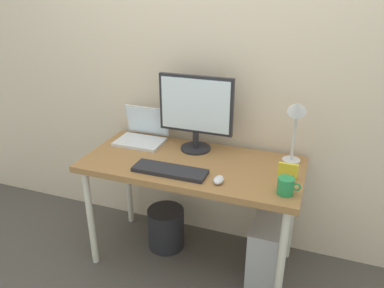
{
  "coord_description": "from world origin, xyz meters",
  "views": [
    {
      "loc": [
        0.7,
        -1.93,
        1.78
      ],
      "look_at": [
        0.0,
        0.0,
        0.88
      ],
      "focal_mm": 34.76,
      "sensor_mm": 36.0,
      "label": 1
    }
  ],
  "objects": [
    {
      "name": "keyboard",
      "position": [
        -0.07,
        -0.17,
        0.77
      ],
      "size": [
        0.44,
        0.14,
        0.02
      ],
      "primitive_type": "cube",
      "color": "#232328",
      "rests_on": "desk"
    },
    {
      "name": "photo_frame",
      "position": [
        0.58,
        -0.01,
        0.8
      ],
      "size": [
        0.11,
        0.02,
        0.09
      ],
      "primitive_type": "cube",
      "rotation": [
        0.07,
        0.0,
        0.0
      ],
      "color": "yellow",
      "rests_on": "desk"
    },
    {
      "name": "monitor",
      "position": [
        -0.04,
        0.18,
        1.03
      ],
      "size": [
        0.49,
        0.2,
        0.5
      ],
      "color": "#232328",
      "rests_on": "desk"
    },
    {
      "name": "wastebasket",
      "position": [
        -0.23,
        0.07,
        0.15
      ],
      "size": [
        0.26,
        0.26,
        0.3
      ],
      "primitive_type": "cylinder",
      "color": "#232328",
      "rests_on": "ground_plane"
    },
    {
      "name": "ground_plane",
      "position": [
        0.0,
        0.0,
        0.0
      ],
      "size": [
        6.0,
        6.0,
        0.0
      ],
      "primitive_type": "plane",
      "color": "#4C4742"
    },
    {
      "name": "desk_lamp",
      "position": [
        0.58,
        0.18,
        1.06
      ],
      "size": [
        0.11,
        0.16,
        0.43
      ],
      "color": "silver",
      "rests_on": "desk"
    },
    {
      "name": "back_wall",
      "position": [
        0.0,
        0.37,
        1.3
      ],
      "size": [
        4.4,
        0.04,
        2.6
      ],
      "primitive_type": "cube",
      "color": "beige",
      "rests_on": "ground_plane"
    },
    {
      "name": "laptop",
      "position": [
        -0.44,
        0.2,
        0.81
      ],
      "size": [
        0.32,
        0.26,
        0.23
      ],
      "color": "silver",
      "rests_on": "desk"
    },
    {
      "name": "coffee_mug",
      "position": [
        0.59,
        -0.18,
        0.8
      ],
      "size": [
        0.12,
        0.09,
        0.09
      ],
      "color": "#268C4C",
      "rests_on": "desk"
    },
    {
      "name": "mouse",
      "position": [
        0.23,
        -0.19,
        0.77
      ],
      "size": [
        0.06,
        0.09,
        0.03
      ],
      "primitive_type": "ellipsoid",
      "color": "silver",
      "rests_on": "desk"
    },
    {
      "name": "desk",
      "position": [
        0.0,
        0.0,
        0.68
      ],
      "size": [
        1.35,
        0.63,
        0.76
      ],
      "color": "olive",
      "rests_on": "ground_plane"
    },
    {
      "name": "computer_tower",
      "position": [
        0.5,
        0.01,
        0.21
      ],
      "size": [
        0.18,
        0.36,
        0.42
      ],
      "primitive_type": "cube",
      "color": "#B2B2B7",
      "rests_on": "ground_plane"
    }
  ]
}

